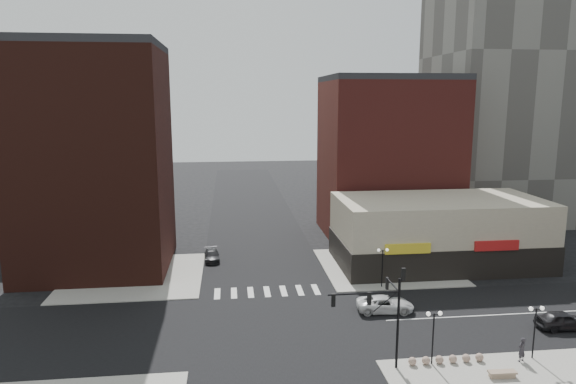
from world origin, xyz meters
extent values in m
plane|color=black|center=(0.00, 0.00, 0.00)|extent=(240.00, 240.00, 0.00)
cube|color=black|center=(0.00, 0.00, 0.01)|extent=(200.00, 14.00, 0.02)
cube|color=black|center=(0.00, 0.00, 0.01)|extent=(14.00, 200.00, 0.02)
cube|color=gray|center=(-14.50, 14.50, 0.06)|extent=(15.00, 15.00, 0.12)
cube|color=gray|center=(14.50, 14.50, 0.06)|extent=(15.00, 15.00, 0.12)
cube|color=#391812|center=(-19.00, 18.50, 12.50)|extent=(16.00, 15.00, 25.00)
cube|color=#391812|center=(-32.00, 34.00, 6.00)|extent=(20.00, 18.00, 12.00)
cube|color=maroon|center=(19.00, 29.50, 11.00)|extent=(18.00, 15.00, 22.00)
cube|color=#B7AD91|center=(21.00, 15.00, 4.00)|extent=(24.00, 12.00, 8.00)
cube|color=black|center=(21.00, 15.00, 1.70)|extent=(24.20, 12.20, 3.40)
cylinder|color=black|center=(8.20, -8.20, 3.50)|extent=(0.18, 0.18, 7.00)
cylinder|color=black|center=(5.60, -8.20, 6.00)|extent=(5.20, 0.11, 0.11)
cylinder|color=black|center=(7.20, -8.20, 5.30)|extent=(1.72, 0.06, 1.46)
cylinder|color=black|center=(8.20, -6.70, 6.00)|extent=(0.11, 3.00, 0.11)
cube|color=black|center=(3.40, -8.20, 5.60)|extent=(0.28, 0.18, 0.95)
sphere|color=red|center=(3.40, -8.20, 5.90)|extent=(0.16, 0.16, 0.16)
cube|color=black|center=(6.00, -8.20, 5.60)|extent=(0.28, 0.18, 0.95)
sphere|color=red|center=(6.00, -8.20, 5.90)|extent=(0.16, 0.16, 0.16)
cube|color=black|center=(8.20, -5.40, 5.60)|extent=(0.18, 0.28, 0.95)
sphere|color=red|center=(8.20, -5.40, 5.90)|extent=(0.16, 0.16, 0.16)
cube|color=black|center=(8.45, -8.20, 7.30)|extent=(0.28, 0.18, 0.95)
sphere|color=red|center=(8.45, -8.20, 7.60)|extent=(0.16, 0.16, 0.16)
cylinder|color=black|center=(11.00, -8.00, 2.12)|extent=(0.11, 0.11, 4.00)
cylinder|color=black|center=(11.00, -8.00, 4.02)|extent=(0.90, 0.06, 0.06)
sphere|color=white|center=(10.55, -8.00, 4.12)|extent=(0.32, 0.32, 0.32)
sphere|color=white|center=(11.45, -8.00, 4.12)|extent=(0.32, 0.32, 0.32)
cylinder|color=black|center=(19.00, -8.00, 2.12)|extent=(0.11, 0.11, 4.00)
cylinder|color=black|center=(19.00, -8.00, 4.02)|extent=(0.90, 0.06, 0.06)
sphere|color=white|center=(18.55, -8.00, 4.12)|extent=(0.32, 0.32, 0.32)
sphere|color=white|center=(19.45, -8.00, 4.12)|extent=(0.32, 0.32, 0.32)
cylinder|color=black|center=(12.00, 8.00, 2.12)|extent=(0.11, 0.11, 4.00)
cylinder|color=black|center=(12.00, 8.00, 4.02)|extent=(0.90, 0.06, 0.06)
sphere|color=white|center=(11.55, 8.00, 4.12)|extent=(0.32, 0.32, 0.32)
sphere|color=white|center=(12.45, 8.00, 4.12)|extent=(0.32, 0.32, 0.32)
sphere|color=#866B5D|center=(9.50, -8.00, 0.42)|extent=(0.61, 0.61, 0.61)
sphere|color=#866B5D|center=(10.55, -8.00, 0.42)|extent=(0.61, 0.61, 0.61)
sphere|color=#866B5D|center=(11.60, -8.00, 0.42)|extent=(0.61, 0.61, 0.61)
sphere|color=#866B5D|center=(12.65, -8.00, 0.42)|extent=(0.61, 0.61, 0.61)
sphere|color=#866B5D|center=(13.70, -8.00, 0.42)|extent=(0.61, 0.61, 0.61)
sphere|color=#866B5D|center=(14.75, -8.00, 0.42)|extent=(0.61, 0.61, 0.61)
imported|color=silver|center=(10.50, 1.98, 0.73)|extent=(5.46, 2.86, 1.47)
imported|color=black|center=(24.68, -3.37, 0.79)|extent=(4.72, 2.12, 1.58)
imported|color=black|center=(-6.06, 19.34, 0.64)|extent=(2.09, 4.50, 1.27)
imported|color=#27252A|center=(17.85, -8.38, 1.07)|extent=(0.81, 0.69, 1.89)
cube|color=gray|center=(15.25, -10.36, 0.29)|extent=(1.79, 0.57, 0.33)
cube|color=gray|center=(15.25, -10.36, 0.52)|extent=(2.01, 0.68, 0.13)
camera|label=1|loc=(-3.74, -41.87, 19.66)|focal=32.00mm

